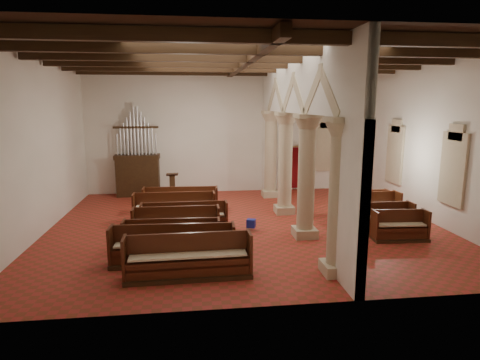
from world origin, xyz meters
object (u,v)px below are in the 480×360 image
object	(u,v)px
processional_banner	(305,177)
lectern	(172,188)
nave_pew_0	(189,263)
aisle_pew_0	(400,230)
pipe_organ	(138,168)

from	to	relation	value
processional_banner	lectern	bearing A→B (deg)	173.57
nave_pew_0	processional_banner	bearing A→B (deg)	57.18
processional_banner	aisle_pew_0	bearing A→B (deg)	-93.97
lectern	processional_banner	size ratio (longest dim) A/B	0.51
lectern	processional_banner	xyz separation A→B (m)	(6.53, 0.68, 0.28)
processional_banner	aisle_pew_0	distance (m)	7.39
pipe_organ	nave_pew_0	xyz separation A→B (m)	(2.46, -9.77, -1.00)
nave_pew_0	pipe_organ	bearing A→B (deg)	102.84
nave_pew_0	aisle_pew_0	xyz separation A→B (m)	(6.83, 2.07, -0.04)
lectern	aisle_pew_0	bearing A→B (deg)	-48.76
pipe_organ	nave_pew_0	bearing A→B (deg)	-75.89
pipe_organ	processional_banner	world-z (taller)	pipe_organ
nave_pew_0	aisle_pew_0	world-z (taller)	nave_pew_0
pipe_organ	aisle_pew_0	bearing A→B (deg)	-39.67
aisle_pew_0	nave_pew_0	bearing A→B (deg)	-159.33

